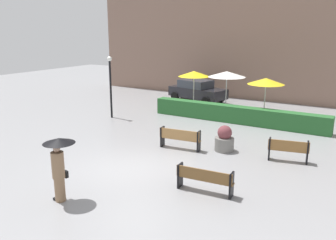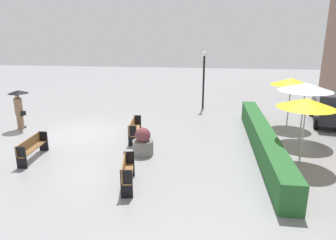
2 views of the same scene
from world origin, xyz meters
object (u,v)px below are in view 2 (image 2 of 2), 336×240
at_px(bench_mid_center, 134,128).
at_px(planter_pot, 143,143).
at_px(patio_umbrella_white, 306,87).
at_px(bench_far_right, 127,171).
at_px(patio_umbrella_yellow_far, 307,103).
at_px(patio_umbrella_yellow, 291,82).
at_px(bench_near_right, 32,147).
at_px(lamp_post, 204,74).
at_px(parked_car, 333,108).
at_px(pedestrian_with_umbrella, 19,104).

relative_size(bench_mid_center, planter_pot, 1.66).
distance_m(bench_mid_center, patio_umbrella_white, 7.78).
height_order(bench_far_right, patio_umbrella_yellow_far, patio_umbrella_yellow_far).
distance_m(patio_umbrella_yellow, patio_umbrella_white, 2.23).
xyz_separation_m(bench_near_right, planter_pot, (-0.99, 4.15, -0.00)).
bearing_deg(patio_umbrella_yellow_far, lamp_post, -154.56).
relative_size(bench_mid_center, patio_umbrella_yellow, 0.74).
xyz_separation_m(bench_far_right, planter_pot, (-2.67, -0.06, -0.04)).
height_order(patio_umbrella_yellow, patio_umbrella_yellow_far, patio_umbrella_yellow).
relative_size(bench_mid_center, patio_umbrella_yellow_far, 0.76).
xyz_separation_m(lamp_post, patio_umbrella_yellow_far, (8.06, 3.83, 0.05)).
distance_m(bench_mid_center, patio_umbrella_yellow, 8.25).
bearing_deg(bench_far_right, lamp_post, 168.87).
relative_size(lamp_post, parked_car, 0.81).
relative_size(planter_pot, patio_umbrella_yellow, 0.45).
relative_size(bench_near_right, bench_mid_center, 1.01).
bearing_deg(patio_umbrella_yellow_far, patio_umbrella_yellow, 172.51).
bearing_deg(pedestrian_with_umbrella, parked_car, 101.56).
bearing_deg(lamp_post, planter_pot, -15.08).
height_order(bench_mid_center, patio_umbrella_yellow_far, patio_umbrella_yellow_far).
distance_m(bench_near_right, parked_car, 14.99).
height_order(bench_near_right, parked_car, parked_car).
bearing_deg(patio_umbrella_white, planter_pot, -68.58).
bearing_deg(parked_car, bench_mid_center, -67.74).
xyz_separation_m(bench_far_right, pedestrian_with_umbrella, (-5.23, -6.94, 0.76)).
relative_size(pedestrian_with_umbrella, parked_car, 0.45).
xyz_separation_m(pedestrian_with_umbrella, patio_umbrella_yellow, (-2.29, 13.52, 1.06)).
relative_size(pedestrian_with_umbrella, lamp_post, 0.55).
distance_m(bench_far_right, pedestrian_with_umbrella, 8.72).
relative_size(pedestrian_with_umbrella, patio_umbrella_white, 0.76).
distance_m(lamp_post, patio_umbrella_yellow, 5.51).
bearing_deg(patio_umbrella_white, patio_umbrella_yellow, -178.76).
distance_m(bench_near_right, bench_far_right, 4.53).
height_order(lamp_post, patio_umbrella_white, lamp_post).
height_order(bench_far_right, pedestrian_with_umbrella, pedestrian_with_umbrella).
bearing_deg(bench_near_right, pedestrian_with_umbrella, -142.49).
bearing_deg(bench_mid_center, bench_far_right, 10.93).
bearing_deg(bench_mid_center, planter_pot, 24.24).
relative_size(patio_umbrella_yellow, patio_umbrella_white, 0.96).
height_order(pedestrian_with_umbrella, lamp_post, lamp_post).
xyz_separation_m(bench_mid_center, patio_umbrella_yellow, (-3.09, 7.44, 1.81)).
bearing_deg(bench_far_right, planter_pot, -178.66).
distance_m(bench_near_right, planter_pot, 4.26).
bearing_deg(bench_far_right, pedestrian_with_umbrella, -127.01).
distance_m(bench_far_right, patio_umbrella_yellow_far, 6.76).
xyz_separation_m(pedestrian_with_umbrella, planter_pot, (2.56, 6.88, -0.80)).
bearing_deg(planter_pot, bench_near_right, -76.51).
bearing_deg(patio_umbrella_white, lamp_post, -140.31).
xyz_separation_m(planter_pot, patio_umbrella_white, (-2.63, 6.69, 1.96)).
xyz_separation_m(bench_near_right, parked_car, (-6.84, 13.33, 0.32)).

